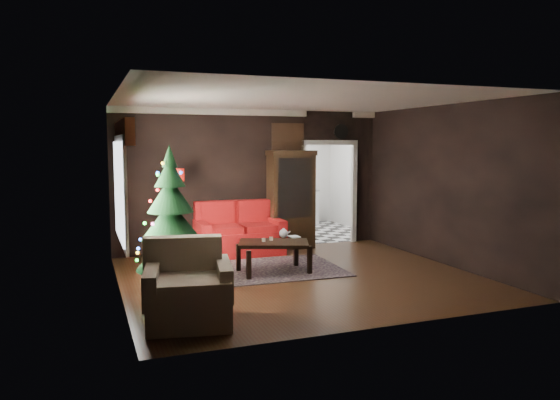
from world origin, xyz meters
name	(u,v)px	position (x,y,z in m)	size (l,w,h in m)	color
floor	(300,277)	(0.00, 0.00, 0.00)	(5.50, 5.50, 0.00)	black
ceiling	(300,100)	(0.00, 0.00, 2.80)	(5.50, 5.50, 0.00)	white
wall_back	(252,180)	(0.00, 2.50, 1.40)	(5.50, 5.50, 0.00)	black
wall_front	(385,207)	(0.00, -2.50, 1.40)	(5.50, 5.50, 0.00)	black
wall_left	(118,196)	(-2.75, 0.00, 1.40)	(5.50, 5.50, 0.00)	black
wall_right	(445,185)	(2.75, 0.00, 1.40)	(5.50, 5.50, 0.00)	black
doorway	(328,194)	(1.70, 2.50, 1.05)	(1.10, 0.10, 2.10)	white
left_window	(120,191)	(-2.71, 0.20, 1.45)	(0.05, 1.60, 1.40)	white
valance	(124,133)	(-2.63, 0.20, 2.27)	(0.12, 2.10, 0.35)	brown
kitchen_floor	(301,232)	(1.70, 4.00, 0.00)	(3.00, 3.00, 0.00)	silver
kitchen_window	(280,160)	(1.70, 5.45, 1.70)	(0.70, 0.06, 0.70)	white
rug	(267,269)	(-0.33, 0.64, 0.01)	(2.46, 1.79, 0.01)	#483242
loveseat	(240,228)	(-0.40, 2.05, 0.50)	(1.70, 0.90, 1.00)	#890606
curio_cabinet	(291,202)	(0.75, 2.27, 0.95)	(0.90, 0.45, 1.90)	black
floor_lamp	(178,216)	(-1.61, 1.86, 0.83)	(0.29, 0.29, 1.70)	black
christmas_tree	(171,217)	(-2.01, 0.13, 1.05)	(1.04, 1.04, 1.98)	#133615
armchair	(189,285)	(-2.07, -1.57, 0.46)	(1.01, 1.01, 1.03)	tan
coffee_table	(274,257)	(-0.30, 0.41, 0.27)	(1.13, 0.68, 0.51)	black
teapot	(284,233)	(-0.02, 0.68, 0.60)	(0.17, 0.17, 0.16)	silver
cup_a	(271,239)	(-0.29, 0.54, 0.55)	(0.06, 0.06, 0.06)	white
cup_b	(264,240)	(-0.45, 0.48, 0.55)	(0.06, 0.06, 0.05)	beige
book	(289,231)	(0.09, 0.68, 0.64)	(0.17, 0.02, 0.24)	gray
wall_clock	(341,132)	(1.95, 2.45, 2.38)	(0.32, 0.32, 0.06)	silver
painting	(288,138)	(0.75, 2.46, 2.25)	(0.62, 0.05, 0.52)	#A16135
kitchen_counter	(283,208)	(1.70, 5.20, 0.45)	(1.80, 0.60, 0.90)	silver
kitchen_table	(294,219)	(1.40, 3.70, 0.38)	(0.70, 0.70, 0.75)	brown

